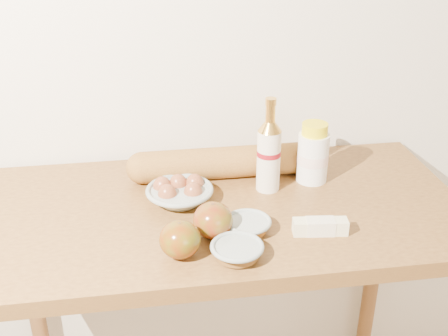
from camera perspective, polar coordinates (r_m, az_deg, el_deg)
The scene contains 11 objects.
back_wall at distance 1.55m, azimuth -2.08°, elevation 15.33°, with size 3.50×0.02×2.60m, color silver.
table at distance 1.45m, azimuth -0.18°, elevation -8.06°, with size 1.20×0.60×0.90m.
bourbon_bottle at distance 1.42m, azimuth 4.57°, elevation 1.47°, with size 0.07×0.07×0.25m.
cream_bottle at distance 1.49m, azimuth 9.02°, elevation 1.37°, with size 0.10×0.10×0.16m.
egg_bowl at distance 1.40m, azimuth -4.54°, elevation -2.47°, with size 0.17×0.17×0.06m.
baguette at distance 1.50m, azimuth -0.18°, elevation 0.55°, with size 0.51×0.09×0.09m.
apple_redgreen_front at distance 1.19m, azimuth -4.49°, elevation -7.25°, with size 0.10×0.10×0.08m.
apple_redgreen_right at distance 1.25m, azimuth -1.13°, elevation -5.33°, with size 0.11×0.11×0.08m.
sugar_bowl at distance 1.20m, azimuth 1.34°, elevation -8.38°, with size 0.14×0.14×0.03m.
syrup_bowl at distance 1.28m, azimuth 2.44°, elevation -5.82°, with size 0.11×0.11×0.03m.
butter_stick at distance 1.29m, azimuth 9.74°, elevation -5.89°, with size 0.13×0.05×0.04m.
Camera 1 is at (-0.18, -0.00, 1.61)m, focal length 45.00 mm.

